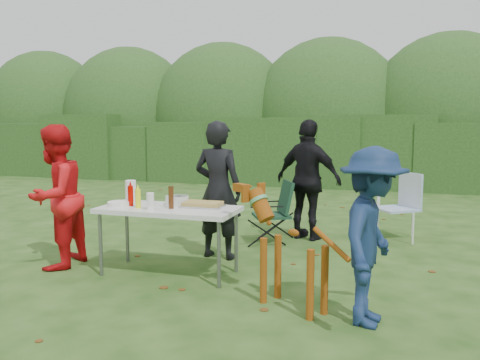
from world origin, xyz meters
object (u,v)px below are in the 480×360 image
(dog, at_px, (293,251))
(beer_bottle, at_px, (171,197))
(camping_chair, at_px, (271,212))
(lawn_chair, at_px, (396,206))
(folding_table, at_px, (169,212))
(person_cook, at_px, (218,190))
(person_red_jacket, at_px, (55,197))
(mustard_bottle, at_px, (138,199))
(ketchup_bottle, at_px, (131,196))
(child, at_px, (372,237))
(paper_towel_roll, at_px, (131,192))
(person_black_puffy, at_px, (308,180))

(dog, distance_m, beer_bottle, 1.57)
(camping_chair, distance_m, lawn_chair, 1.78)
(folding_table, relative_size, person_cook, 0.90)
(person_red_jacket, bearing_deg, mustard_bottle, 88.82)
(person_cook, relative_size, ketchup_bottle, 7.61)
(ketchup_bottle, bearing_deg, camping_chair, 56.61)
(camping_chair, height_order, mustard_bottle, mustard_bottle)
(child, xyz_separation_m, camping_chair, (-1.46, 2.46, -0.31))
(paper_towel_roll, bearing_deg, ketchup_bottle, -60.92)
(camping_chair, relative_size, paper_towel_roll, 3.31)
(paper_towel_roll, bearing_deg, person_black_puffy, 48.80)
(person_cook, height_order, mustard_bottle, person_cook)
(person_red_jacket, xyz_separation_m, beer_bottle, (1.40, 0.09, 0.04))
(person_cook, bearing_deg, child, 147.37)
(person_red_jacket, distance_m, paper_towel_roll, 0.85)
(person_black_puffy, bearing_deg, camping_chair, 58.69)
(child, xyz_separation_m, mustard_bottle, (-2.47, 0.60, 0.10))
(lawn_chair, xyz_separation_m, paper_towel_roll, (-2.87, -2.32, 0.40))
(person_black_puffy, relative_size, camping_chair, 1.96)
(person_black_puffy, bearing_deg, mustard_bottle, 76.41)
(person_cook, height_order, child, person_cook)
(person_black_puffy, xyz_separation_m, paper_towel_roll, (-1.69, -1.94, 0.03))
(ketchup_bottle, bearing_deg, paper_towel_roll, 119.08)
(beer_bottle, xyz_separation_m, paper_towel_roll, (-0.60, 0.20, 0.01))
(camping_chair, relative_size, mustard_bottle, 4.30)
(lawn_chair, relative_size, mustard_bottle, 4.74)
(mustard_bottle, bearing_deg, ketchup_bottle, 145.96)
(person_cook, bearing_deg, dog, 137.58)
(dog, relative_size, ketchup_bottle, 5.03)
(child, height_order, paper_towel_roll, child)
(camping_chair, bearing_deg, ketchup_bottle, 28.88)
(person_red_jacket, height_order, person_black_puffy, person_black_puffy)
(mustard_bottle, bearing_deg, paper_towel_roll, 131.65)
(ketchup_bottle, bearing_deg, beer_bottle, -2.63)
(camping_chair, xyz_separation_m, mustard_bottle, (-1.01, -1.85, 0.41))
(mustard_bottle, distance_m, ketchup_bottle, 0.18)
(camping_chair, relative_size, ketchup_bottle, 3.91)
(child, distance_m, ketchup_bottle, 2.71)
(beer_bottle, bearing_deg, child, -17.76)
(person_cook, distance_m, camping_chair, 1.10)
(dog, bearing_deg, person_cook, -18.93)
(lawn_chair, relative_size, paper_towel_roll, 3.65)
(camping_chair, bearing_deg, person_red_jacket, 14.54)
(person_red_jacket, height_order, mustard_bottle, person_red_jacket)
(person_black_puffy, relative_size, lawn_chair, 1.78)
(person_black_puffy, bearing_deg, beer_bottle, 82.45)
(mustard_bottle, relative_size, beer_bottle, 0.83)
(lawn_chair, distance_m, mustard_bottle, 3.71)
(folding_table, relative_size, person_black_puffy, 0.89)
(lawn_chair, distance_m, beer_bottle, 3.42)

